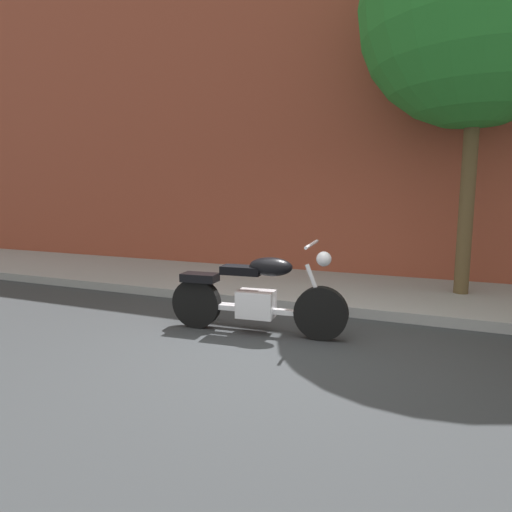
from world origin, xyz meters
The scene contains 5 objects.
ground_plane centered at (0.00, 0.00, 0.00)m, with size 60.00×60.00×0.00m, color #303335.
sidewalk centered at (0.00, 2.97, 0.07)m, with size 23.47×2.56×0.14m, color #979797.
building_facade centered at (0.00, 4.50, 3.58)m, with size 23.47×0.50×7.16m, color brown.
motorcycle centered at (-0.50, 0.60, 0.46)m, with size 2.18×0.70×1.12m.
street_tree centered at (1.84, 3.21, 4.28)m, with size 3.38×3.38×5.98m.
Camera 1 is at (1.46, -4.11, 1.68)m, focal length 30.81 mm.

